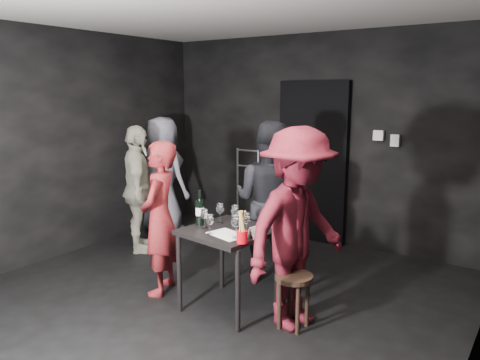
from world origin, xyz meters
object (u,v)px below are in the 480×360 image
Objects in this scene: wine_bottle at (200,211)px; hand_truck at (246,215)px; tasting_table at (229,240)px; man_maroon at (298,216)px; bystander_grey at (163,170)px; breadstick_cup at (242,227)px; bystander_cream at (138,187)px; server_red at (160,218)px; stool at (294,287)px; woman_black at (269,192)px.

hand_truck is at bearing 113.08° from wine_bottle.
tasting_table is 0.73m from man_maroon.
bystander_grey is 5.31× the size of wine_bottle.
bystander_cream is at bearing 157.71° from breadstick_cup.
bystander_cream is (-2.48, 0.57, -0.14)m from man_maroon.
tasting_table is at bearing 108.88° from man_maroon.
server_red is at bearing -171.70° from wine_bottle.
hand_truck is 2.34m from server_red.
hand_truck is 2.50m from tasting_table.
man_maroon reaches higher than stool.
bystander_cream reaches higher than wine_bottle.
bystander_grey is (-1.38, 1.50, 0.12)m from server_red.
bystander_cream is at bearing 165.72° from stool.
woman_black reaches higher than tasting_table.
woman_black reaches higher than stool.
server_red reaches higher than hand_truck.
bystander_grey is at bearing 77.41° from man_maroon.
woman_black is 6.47× the size of breadstick_cup.
stool is 0.29× the size of bystander_cream.
stool is 1.62× the size of breadstick_cup.
wine_bottle is at bearing 70.27° from woman_black.
breadstick_cup is (0.39, -1.08, -0.06)m from woman_black.
server_red reaches higher than wine_bottle.
hand_truck is at bearing 55.38° from man_maroon.
woman_black is (-0.75, 0.84, 0.57)m from stool.
bystander_cream is 0.93× the size of bystander_grey.
wine_bottle reaches higher than stool.
tasting_table is 0.43× the size of bystander_grey.
hand_truck is 4.03× the size of breadstick_cup.
bystander_cream is at bearing -148.75° from server_red.
woman_black reaches higher than server_red.
wine_bottle is (1.52, -0.66, 0.06)m from bystander_cream.
hand_truck reaches higher than breadstick_cup.
man_maroon is 0.47m from breadstick_cup.
man_maroon is (1.42, 0.16, 0.20)m from server_red.
bystander_grey is (-0.32, 0.78, 0.06)m from bystander_cream.
bystander_cream is (-2.49, 0.63, 0.46)m from stool.
server_red is 5.24× the size of breadstick_cup.
breadstick_cup is (-0.36, -0.24, 0.52)m from stool.
bystander_grey is at bearing -20.07° from woman_black.
hand_truck is 1.35m from bystander_grey.
tasting_table is (1.23, -2.14, 0.44)m from hand_truck.
stool is at bearing -151.38° from bystander_cream.
server_red is 0.92× the size of bystander_cream.
hand_truck is 2.90m from man_maroon.
tasting_table is 0.49× the size of server_red.
tasting_table is 0.39× the size of man_maroon.
hand_truck is 1.88m from woman_black.
woman_black is 2.15m from bystander_grey.
woman_black reaches higher than breadstick_cup.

